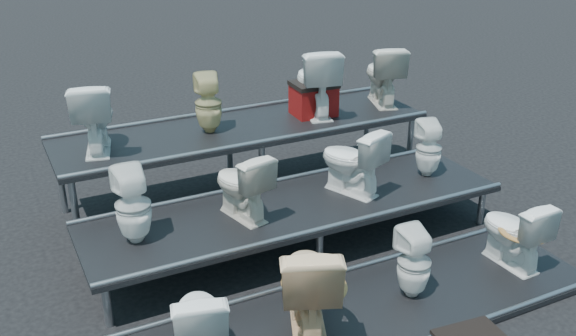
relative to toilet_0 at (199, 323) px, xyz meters
name	(u,v)px	position (x,y,z in m)	size (l,w,h in m)	color
ground	(296,244)	(1.47, 1.30, -0.41)	(80.00, 80.00, 0.00)	black
tier_front	(366,311)	(1.47, 0.00, -0.38)	(4.20, 1.20, 0.06)	black
tier_mid	(296,225)	(1.47, 1.30, -0.18)	(4.20, 1.20, 0.46)	black
tier_back	(245,161)	(1.47, 2.60, 0.02)	(4.20, 1.20, 0.86)	black
toilet_0	(199,323)	(0.00, 0.00, 0.00)	(0.39, 0.69, 0.70)	white
toilet_1	(308,283)	(0.90, 0.00, 0.07)	(0.47, 0.83, 0.84)	#EBBD8B
toilet_2	(414,263)	(1.94, 0.00, -0.03)	(0.29, 0.30, 0.64)	white
toilet_3	(514,231)	(3.07, 0.00, -0.01)	(0.38, 0.67, 0.68)	white
toilet_4	(133,205)	(-0.12, 1.30, 0.40)	(0.31, 0.32, 0.69)	white
toilet_5	(242,185)	(0.90, 1.30, 0.38)	(0.37, 0.65, 0.66)	beige
toilet_6	(352,161)	(2.10, 1.30, 0.40)	(0.39, 0.68, 0.70)	white
toilet_7	(429,148)	(3.07, 1.30, 0.36)	(0.28, 0.28, 0.61)	white
toilet_8	(94,116)	(-0.15, 2.60, 0.82)	(0.41, 0.72, 0.73)	white
toilet_9	(208,103)	(1.07, 2.60, 0.77)	(0.29, 0.30, 0.65)	#CCBF83
toilet_10	(316,81)	(2.39, 2.60, 0.85)	(0.45, 0.79, 0.80)	white
toilet_11	(383,74)	(3.33, 2.60, 0.82)	(0.41, 0.72, 0.74)	beige
red_crate	(314,101)	(2.36, 2.60, 0.62)	(0.48, 0.38, 0.34)	maroon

